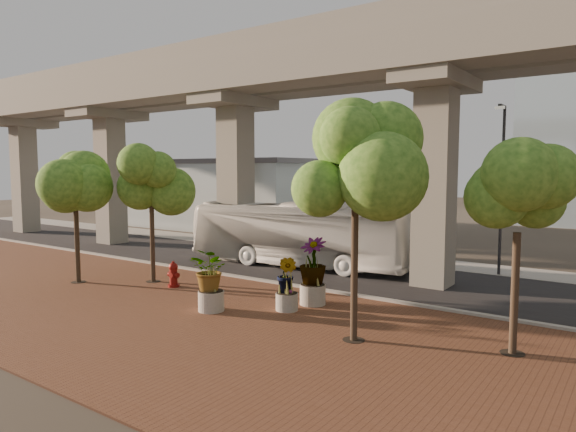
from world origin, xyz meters
The scene contains 18 objects.
ground centered at (0.00, 0.00, 0.00)m, with size 160.00×160.00×0.00m, color #322C24.
brick_plaza centered at (0.00, -8.00, 0.03)m, with size 70.00×13.00×0.06m, color brown.
asphalt_road centered at (0.00, 2.00, 0.02)m, with size 90.00×8.00×0.04m, color black.
curb_strip centered at (0.00, -2.00, 0.08)m, with size 70.00×0.25×0.16m, color #9E9B94.
far_sidewalk centered at (0.00, 7.50, 0.03)m, with size 90.00×3.00×0.06m, color #9E9B94.
transit_viaduct centered at (0.00, 2.00, 7.29)m, with size 72.00×5.60×12.40m.
station_pavilion centered at (-20.00, 16.00, 3.22)m, with size 23.00×13.00×6.30m.
transit_bus centered at (-1.77, 2.42, 1.80)m, with size 3.02×12.88×3.59m, color silver.
fire_hydrant centered at (-3.48, -5.23, 0.63)m, with size 0.59×0.53×1.18m.
planter_front centered at (0.71, -7.15, 1.51)m, with size 2.18×2.18×2.39m.
planter_right centered at (3.34, -4.14, 1.67)m, with size 2.49×2.49×2.66m.
planter_left centered at (3.00, -5.43, 1.32)m, with size 1.89×1.89×2.08m.
street_tree_far_west centered at (-7.91, -7.18, 5.14)m, with size 3.88×3.88×6.87m.
street_tree_near_west centered at (-5.13, -5.03, 4.73)m, with size 3.61×3.61×6.34m.
street_tree_near_east centered at (6.70, -7.02, 5.40)m, with size 4.02×4.02×7.19m.
street_tree_far_east centered at (11.02, -5.38, 4.58)m, with size 3.41×3.41×6.10m.
streetlamp_west centered at (-8.68, 5.81, 4.74)m, with size 0.40×1.18×8.12m.
streetlamp_east centered at (7.94, 6.17, 4.96)m, with size 0.42×1.23×8.50m.
Camera 1 is at (14.06, -20.98, 5.38)m, focal length 32.00 mm.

